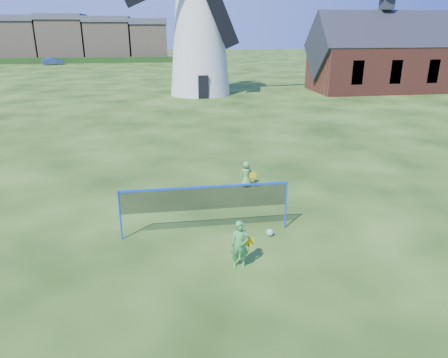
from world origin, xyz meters
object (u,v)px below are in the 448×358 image
object	(u,v)px
player_girl	(240,245)
player_boy	(246,174)
car_right	(53,61)
chapel	(380,58)
play_ball	(270,233)
windmill	(199,29)
badminton_net	(205,199)

from	to	relation	value
player_girl	player_boy	world-z (taller)	player_girl
player_boy	car_right	bearing A→B (deg)	-78.95
car_right	chapel	bearing A→B (deg)	-143.62
player_girl	car_right	bearing A→B (deg)	115.41
chapel	player_girl	bearing A→B (deg)	-123.23
chapel	play_ball	size ratio (longest dim) A/B	60.25
player_girl	play_ball	bearing A→B (deg)	61.44
windmill	chapel	size ratio (longest dim) A/B	1.29
chapel	play_ball	distance (m)	33.60
windmill	play_ball	bearing A→B (deg)	-91.56
player_boy	badminton_net	bearing A→B (deg)	53.75
windmill	chapel	bearing A→B (deg)	-1.13
player_girl	car_right	xyz separation A→B (m)	(-19.02, 66.03, -0.08)
play_ball	car_right	size ratio (longest dim) A/B	0.06
badminton_net	play_ball	distance (m)	2.21
badminton_net	player_boy	world-z (taller)	badminton_net
player_girl	play_ball	distance (m)	2.07
chapel	player_boy	world-z (taller)	chapel
windmill	car_right	world-z (taller)	windmill
chapel	player_boy	size ratio (longest dim) A/B	12.88
player_boy	chapel	bearing A→B (deg)	-134.73
windmill	badminton_net	bearing A→B (deg)	-95.45
chapel	play_ball	xyz separation A→B (m)	(-18.20, -28.08, -3.04)
car_right	player_girl	bearing A→B (deg)	-174.14
windmill	player_boy	size ratio (longest dim) A/B	16.57
chapel	play_ball	world-z (taller)	chapel
chapel	car_right	distance (m)	53.00
badminton_net	player_girl	size ratio (longest dim) A/B	3.84
play_ball	car_right	bearing A→B (deg)	107.44
player_boy	play_ball	world-z (taller)	player_boy
badminton_net	player_boy	bearing A→B (deg)	61.39
player_girl	player_boy	bearing A→B (deg)	86.04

